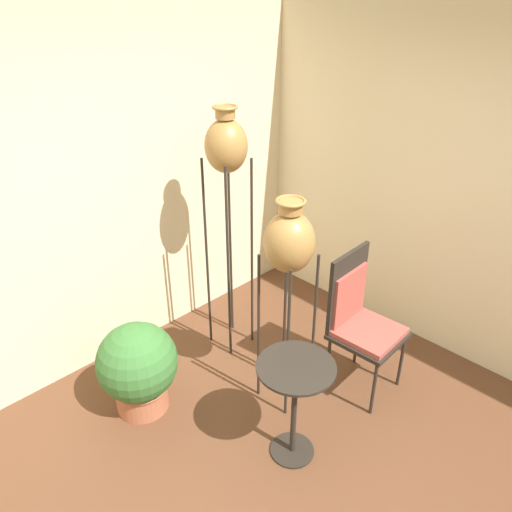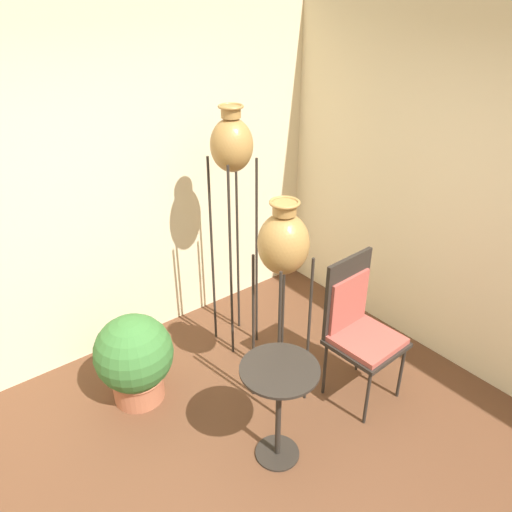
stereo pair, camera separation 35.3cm
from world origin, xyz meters
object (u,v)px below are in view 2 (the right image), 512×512
object	(u,v)px
chair	(358,323)
potted_plant	(134,358)
side_table	(279,394)
vase_stand_tall	(232,152)
vase_stand_medium	(283,246)

from	to	relation	value
chair	potted_plant	size ratio (longest dim) A/B	1.57
side_table	potted_plant	bearing A→B (deg)	114.20
vase_stand_tall	chair	size ratio (longest dim) A/B	1.82
vase_stand_tall	vase_stand_medium	xyz separation A→B (m)	(-0.16, -0.75, -0.40)
chair	potted_plant	bearing A→B (deg)	142.19
vase_stand_medium	potted_plant	bearing A→B (deg)	141.80
chair	side_table	size ratio (longest dim) A/B	1.49
vase_stand_tall	side_table	xyz separation A→B (m)	(-0.51, -1.14, -1.13)
vase_stand_tall	potted_plant	distance (m)	1.62
vase_stand_medium	potted_plant	xyz separation A→B (m)	(-0.81, 0.64, -0.89)
side_table	potted_plant	distance (m)	1.14
potted_plant	vase_stand_medium	bearing A→B (deg)	-38.20
vase_stand_tall	side_table	distance (m)	1.68
chair	side_table	bearing A→B (deg)	-174.58
potted_plant	chair	bearing A→B (deg)	-35.28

